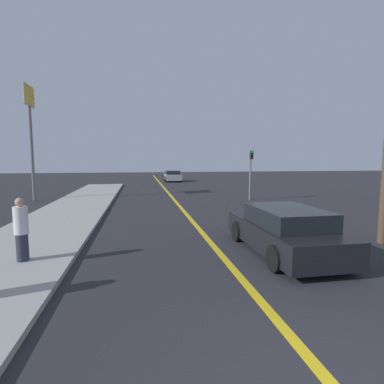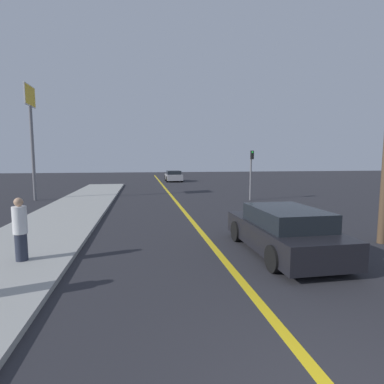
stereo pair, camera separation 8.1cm
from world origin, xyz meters
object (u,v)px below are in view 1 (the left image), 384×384
traffic_light (251,169)px  roadside_sign (30,116)px  car_ahead_center (173,176)px  pedestrian_mid_group (21,230)px  car_near_right_lane (284,231)px

traffic_light → roadside_sign: bearing=170.4°
roadside_sign → car_ahead_center: bearing=54.7°
pedestrian_mid_group → roadside_sign: (-3.86, 12.90, 4.46)m
car_near_right_lane → roadside_sign: size_ratio=0.61×
traffic_light → car_ahead_center: bearing=100.3°
car_ahead_center → pedestrian_mid_group: bearing=-103.6°
car_near_right_lane → pedestrian_mid_group: pedestrian_mid_group is taller
car_ahead_center → roadside_sign: (-10.71, -15.14, 4.75)m
pedestrian_mid_group → traffic_light: bearing=46.4°
traffic_light → roadside_sign: (-13.90, 2.36, 3.36)m
pedestrian_mid_group → traffic_light: (10.04, 10.54, 1.10)m
pedestrian_mid_group → roadside_sign: 14.19m
car_ahead_center → roadside_sign: size_ratio=0.54×
pedestrian_mid_group → car_near_right_lane: bearing=-1.3°
pedestrian_mid_group → traffic_light: size_ratio=0.50×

